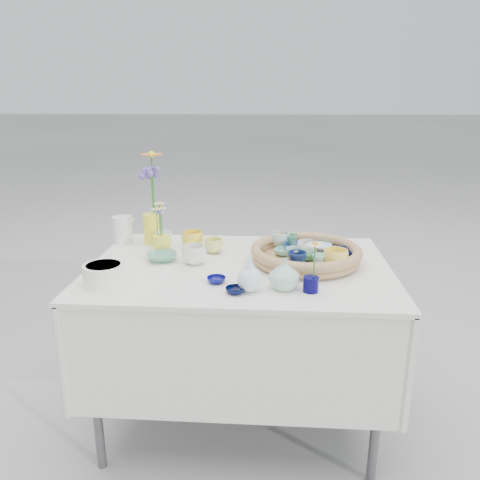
# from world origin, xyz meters

# --- Properties ---
(ground) EXTENTS (80.00, 80.00, 0.00)m
(ground) POSITION_xyz_m (0.00, 0.00, 0.00)
(ground) COLOR #A6A6A6
(display_table) EXTENTS (1.26, 0.86, 0.77)m
(display_table) POSITION_xyz_m (0.00, 0.00, 0.00)
(display_table) COLOR white
(display_table) RESTS_ON ground
(wicker_tray) EXTENTS (0.47, 0.47, 0.08)m
(wicker_tray) POSITION_xyz_m (0.28, 0.05, 0.80)
(wicker_tray) COLOR #99704C
(wicker_tray) RESTS_ON display_table
(tray_ceramic_0) EXTENTS (0.15, 0.15, 0.03)m
(tray_ceramic_0) POSITION_xyz_m (0.26, 0.15, 0.80)
(tray_ceramic_0) COLOR navy
(tray_ceramic_0) RESTS_ON wicker_tray
(tray_ceramic_1) EXTENTS (0.14, 0.14, 0.04)m
(tray_ceramic_1) POSITION_xyz_m (0.43, 0.07, 0.80)
(tray_ceramic_1) COLOR #051151
(tray_ceramic_1) RESTS_ON wicker_tray
(tray_ceramic_2) EXTENTS (0.11, 0.11, 0.08)m
(tray_ceramic_2) POSITION_xyz_m (0.39, -0.06, 0.82)
(tray_ceramic_2) COLOR #FDE256
(tray_ceramic_2) RESTS_ON wicker_tray
(tray_ceramic_3) EXTENTS (0.13, 0.13, 0.03)m
(tray_ceramic_3) POSITION_xyz_m (0.27, 0.04, 0.80)
(tray_ceramic_3) COLOR #3D8E5D
(tray_ceramic_3) RESTS_ON wicker_tray
(tray_ceramic_4) EXTENTS (0.08, 0.08, 0.07)m
(tray_ceramic_4) POSITION_xyz_m (0.23, -0.01, 0.82)
(tray_ceramic_4) COLOR #8DAA97
(tray_ceramic_4) RESTS_ON wicker_tray
(tray_ceramic_5) EXTENTS (0.12, 0.12, 0.03)m
(tray_ceramic_5) POSITION_xyz_m (0.19, 0.09, 0.80)
(tray_ceramic_5) COLOR #77BDAF
(tray_ceramic_5) RESTS_ON wicker_tray
(tray_ceramic_6) EXTENTS (0.10, 0.10, 0.07)m
(tray_ceramic_6) POSITION_xyz_m (0.17, 0.21, 0.82)
(tray_ceramic_6) COLOR #A9CFC9
(tray_ceramic_6) RESTS_ON wicker_tray
(tray_ceramic_7) EXTENTS (0.09, 0.09, 0.07)m
(tray_ceramic_7) POSITION_xyz_m (0.29, 0.09, 0.82)
(tray_ceramic_7) COLOR white
(tray_ceramic_7) RESTS_ON wicker_tray
(tray_ceramic_8) EXTENTS (0.14, 0.14, 0.03)m
(tray_ceramic_8) POSITION_xyz_m (0.35, 0.17, 0.80)
(tray_ceramic_8) COLOR #B4D7FA
(tray_ceramic_8) RESTS_ON wicker_tray
(tray_ceramic_9) EXTENTS (0.09, 0.09, 0.07)m
(tray_ceramic_9) POSITION_xyz_m (0.24, -0.08, 0.82)
(tray_ceramic_9) COLOR #0F1F51
(tray_ceramic_9) RESTS_ON wicker_tray
(tray_ceramic_10) EXTENTS (0.11, 0.11, 0.03)m
(tray_ceramic_10) POSITION_xyz_m (0.11, -0.00, 0.80)
(tray_ceramic_10) COLOR tan
(tray_ceramic_10) RESTS_ON wicker_tray
(tray_ceramic_11) EXTENTS (0.07, 0.07, 0.06)m
(tray_ceramic_11) POSITION_xyz_m (0.33, -0.06, 0.81)
(tray_ceramic_11) COLOR #A4EAE4
(tray_ceramic_11) RESTS_ON wicker_tray
(tray_ceramic_12) EXTENTS (0.07, 0.07, 0.06)m
(tray_ceramic_12) POSITION_xyz_m (0.22, 0.21, 0.81)
(tray_ceramic_12) COLOR #4C9163
(tray_ceramic_12) RESTS_ON wicker_tray
(loose_ceramic_0) EXTENTS (0.14, 0.14, 0.08)m
(loose_ceramic_0) POSITION_xyz_m (-0.24, 0.22, 0.81)
(loose_ceramic_0) COLOR yellow
(loose_ceramic_0) RESTS_ON display_table
(loose_ceramic_1) EXTENTS (0.10, 0.10, 0.07)m
(loose_ceramic_1) POSITION_xyz_m (-0.13, 0.16, 0.80)
(loose_ceramic_1) COLOR #DEDB71
(loose_ceramic_1) RESTS_ON display_table
(loose_ceramic_2) EXTENTS (0.16, 0.16, 0.03)m
(loose_ceramic_2) POSITION_xyz_m (-0.34, 0.04, 0.78)
(loose_ceramic_2) COLOR #56987D
(loose_ceramic_2) RESTS_ON display_table
(loose_ceramic_3) EXTENTS (0.11, 0.11, 0.08)m
(loose_ceramic_3) POSITION_xyz_m (-0.19, 0.00, 0.81)
(loose_ceramic_3) COLOR silver
(loose_ceramic_3) RESTS_ON display_table
(loose_ceramic_4) EXTENTS (0.09, 0.09, 0.02)m
(loose_ceramic_4) POSITION_xyz_m (-0.08, -0.20, 0.78)
(loose_ceramic_4) COLOR #0A0C69
(loose_ceramic_4) RESTS_ON display_table
(loose_ceramic_5) EXTENTS (0.09, 0.09, 0.07)m
(loose_ceramic_5) POSITION_xyz_m (-0.37, 0.22, 0.80)
(loose_ceramic_5) COLOR silver
(loose_ceramic_5) RESTS_ON display_table
(loose_ceramic_6) EXTENTS (0.10, 0.10, 0.02)m
(loose_ceramic_6) POSITION_xyz_m (0.00, -0.30, 0.78)
(loose_ceramic_6) COLOR black
(loose_ceramic_6) RESTS_ON display_table
(fluted_bowl) EXTENTS (0.17, 0.17, 0.08)m
(fluted_bowl) POSITION_xyz_m (-0.50, -0.25, 0.81)
(fluted_bowl) COLOR white
(fluted_bowl) RESTS_ON display_table
(bud_vase_paleblue) EXTENTS (0.11, 0.11, 0.14)m
(bud_vase_paleblue) POSITION_xyz_m (0.05, -0.28, 0.84)
(bud_vase_paleblue) COLOR silver
(bud_vase_paleblue) RESTS_ON display_table
(bud_vase_seafoam) EXTENTS (0.14, 0.14, 0.12)m
(bud_vase_seafoam) POSITION_xyz_m (0.18, -0.24, 0.82)
(bud_vase_seafoam) COLOR #A2CEB8
(bud_vase_seafoam) RESTS_ON display_table
(bud_vase_cobalt) EXTENTS (0.07, 0.07, 0.06)m
(bud_vase_cobalt) POSITION_xyz_m (0.28, -0.26, 0.79)
(bud_vase_cobalt) COLOR #03003B
(bud_vase_cobalt) RESTS_ON display_table
(single_daisy) EXTENTS (0.08, 0.08, 0.14)m
(single_daisy) POSITION_xyz_m (0.29, -0.26, 0.88)
(single_daisy) COLOR white
(single_daisy) RESTS_ON bud_vase_cobalt
(tall_vase_yellow) EXTENTS (0.10, 0.10, 0.15)m
(tall_vase_yellow) POSITION_xyz_m (-0.44, 0.28, 0.84)
(tall_vase_yellow) COLOR yellow
(tall_vase_yellow) RESTS_ON display_table
(gerbera) EXTENTS (0.15, 0.15, 0.30)m
(gerbera) POSITION_xyz_m (-0.43, 0.29, 1.05)
(gerbera) COLOR orange
(gerbera) RESTS_ON tall_vase_yellow
(hydrangea) EXTENTS (0.08, 0.08, 0.27)m
(hydrangea) POSITION_xyz_m (-0.43, 0.28, 1.01)
(hydrangea) COLOR #5C499D
(hydrangea) RESTS_ON tall_vase_yellow
(white_pitcher) EXTENTS (0.16, 0.13, 0.13)m
(white_pitcher) POSITION_xyz_m (-0.59, 0.28, 0.83)
(white_pitcher) COLOR white
(white_pitcher) RESTS_ON display_table
(daisy_cup) EXTENTS (0.10, 0.10, 0.08)m
(daisy_cup) POSITION_xyz_m (-0.36, 0.14, 0.81)
(daisy_cup) COLOR #FBF942
(daisy_cup) RESTS_ON display_table
(daisy_posy) EXTENTS (0.11, 0.11, 0.15)m
(daisy_posy) POSITION_xyz_m (-0.38, 0.15, 0.92)
(daisy_posy) COLOR silver
(daisy_posy) RESTS_ON daisy_cup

